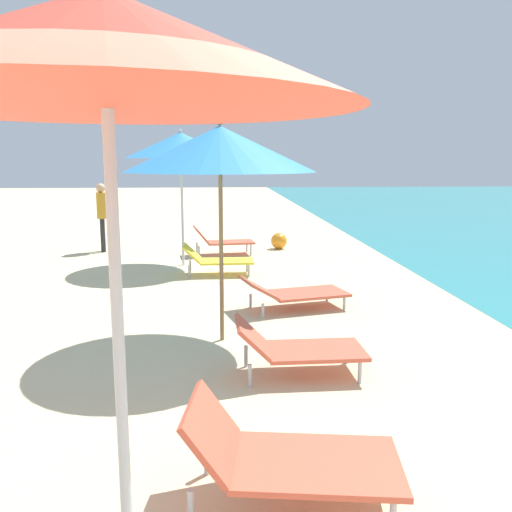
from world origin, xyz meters
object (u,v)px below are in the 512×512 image
(lounger_farthest_shoreside, at_px, (222,240))
(beach_ball, at_px, (279,241))
(person_walking_near, at_px, (102,211))
(lounger_second_shoreside, at_px, (293,292))
(umbrella_second, at_px, (220,149))
(lounger_farthest_inland, at_px, (217,259))
(lounger_nearest_shoreside, at_px, (285,455))
(umbrella_nearest, at_px, (105,50))
(umbrella_farthest, at_px, (181,145))
(lounger_second_inland, at_px, (297,347))

(lounger_farthest_shoreside, bearing_deg, beach_ball, 19.73)
(person_walking_near, bearing_deg, beach_ball, 168.34)
(lounger_second_shoreside, relative_size, beach_ball, 4.21)
(person_walking_near, xyz_separation_m, beach_ball, (4.22, 0.08, -0.78))
(umbrella_second, xyz_separation_m, lounger_farthest_inland, (-0.08, 3.77, -1.98))
(lounger_nearest_shoreside, xyz_separation_m, lounger_second_shoreside, (0.67, 4.51, -0.08))
(umbrella_nearest, xyz_separation_m, umbrella_second, (0.44, 4.15, -0.29))
(umbrella_farthest, height_order, person_walking_near, umbrella_farthest)
(lounger_nearest_shoreside, relative_size, umbrella_second, 0.54)
(umbrella_second, distance_m, lounger_second_inland, 2.41)
(lounger_second_shoreside, relative_size, lounger_farthest_inland, 1.24)
(lounger_nearest_shoreside, distance_m, lounger_second_inland, 2.11)
(umbrella_nearest, xyz_separation_m, lounger_farthest_shoreside, (0.48, 10.10, -2.24))
(lounger_second_inland, bearing_deg, umbrella_nearest, -112.64)
(lounger_nearest_shoreside, xyz_separation_m, umbrella_second, (-0.37, 3.21, 1.94))
(lounger_farthest_inland, bearing_deg, beach_ball, 61.86)
(umbrella_nearest, bearing_deg, beach_ball, 80.15)
(lounger_second_shoreside, relative_size, person_walking_near, 1.03)
(lounger_nearest_shoreside, relative_size, person_walking_near, 0.88)
(umbrella_farthest, bearing_deg, lounger_second_shoreside, -62.35)
(umbrella_nearest, height_order, umbrella_farthest, umbrella_nearest)
(lounger_farthest_shoreside, height_order, beach_ball, lounger_farthest_shoreside)
(umbrella_second, height_order, person_walking_near, umbrella_second)
(lounger_farthest_shoreside, height_order, person_walking_near, person_walking_near)
(lounger_farthest_shoreside, bearing_deg, umbrella_nearest, -100.18)
(lounger_nearest_shoreside, bearing_deg, umbrella_nearest, -123.26)
(umbrella_nearest, height_order, person_walking_near, umbrella_nearest)
(umbrella_second, xyz_separation_m, umbrella_farthest, (-0.77, 4.77, 0.16))
(lounger_nearest_shoreside, distance_m, person_walking_near, 10.32)
(umbrella_second, bearing_deg, lounger_nearest_shoreside, -83.34)
(umbrella_second, bearing_deg, umbrella_farthest, 99.16)
(umbrella_farthest, xyz_separation_m, lounger_farthest_shoreside, (0.80, 1.18, -2.11))
(lounger_nearest_shoreside, bearing_deg, lounger_second_inland, 87.61)
(lounger_nearest_shoreside, height_order, umbrella_second, umbrella_second)
(lounger_nearest_shoreside, relative_size, lounger_farthest_shoreside, 0.99)
(lounger_farthest_shoreside, distance_m, person_walking_near, 2.96)
(lounger_second_inland, relative_size, lounger_farthest_inland, 0.98)
(umbrella_nearest, distance_m, umbrella_second, 4.18)
(lounger_second_shoreside, xyz_separation_m, lounger_second_inland, (-0.30, -2.44, 0.04))
(umbrella_nearest, bearing_deg, umbrella_second, 83.93)
(umbrella_nearest, height_order, lounger_farthest_inland, umbrella_nearest)
(lounger_second_inland, relative_size, beach_ball, 3.33)
(lounger_farthest_shoreside, bearing_deg, umbrella_second, -97.82)
(umbrella_second, xyz_separation_m, person_walking_near, (-2.78, 6.59, -1.31))
(umbrella_second, xyz_separation_m, lounger_farthest_shoreside, (0.03, 5.95, -1.95))
(lounger_farthest_inland, bearing_deg, lounger_farthest_shoreside, 86.44)
(lounger_nearest_shoreside, relative_size, umbrella_farthest, 0.51)
(lounger_nearest_shoreside, relative_size, lounger_second_inland, 1.08)
(umbrella_second, height_order, lounger_farthest_inland, umbrella_second)
(umbrella_nearest, bearing_deg, lounger_second_inland, 68.42)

